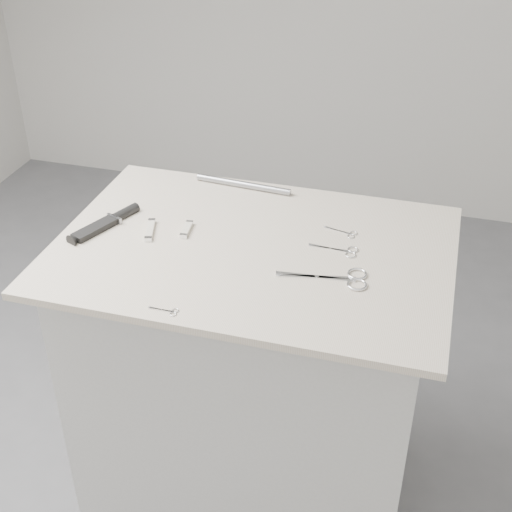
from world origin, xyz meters
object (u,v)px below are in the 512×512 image
(large_shears, at_px, (343,278))
(pocket_knife_b, at_px, (187,230))
(embroidery_scissors_b, at_px, (345,233))
(sheathed_knife, at_px, (109,222))
(pocket_knife_a, at_px, (150,230))
(plinth, at_px, (253,384))
(embroidery_scissors_a, at_px, (343,251))
(metal_rail, at_px, (243,184))
(tiny_scissors, at_px, (167,311))

(large_shears, distance_m, pocket_knife_b, 0.44)
(embroidery_scissors_b, height_order, sheathed_knife, sheathed_knife)
(pocket_knife_a, bearing_deg, sheathed_knife, 70.12)
(plinth, bearing_deg, embroidery_scissors_a, 10.52)
(plinth, height_order, embroidery_scissors_a, embroidery_scissors_a)
(embroidery_scissors_a, bearing_deg, pocket_knife_b, -174.94)
(sheathed_knife, height_order, metal_rail, sheathed_knife)
(large_shears, xyz_separation_m, embroidery_scissors_a, (-0.02, 0.12, -0.00))
(embroidery_scissors_b, height_order, metal_rail, metal_rail)
(large_shears, relative_size, embroidery_scissors_a, 1.74)
(large_shears, relative_size, sheathed_knife, 1.02)
(pocket_knife_a, height_order, metal_rail, metal_rail)
(large_shears, distance_m, tiny_scissors, 0.42)
(large_shears, xyz_separation_m, sheathed_knife, (-0.64, 0.09, 0.01))
(embroidery_scissors_b, height_order, tiny_scissors, same)
(embroidery_scissors_a, bearing_deg, tiny_scissors, -130.17)
(plinth, bearing_deg, sheathed_knife, 179.36)
(sheathed_knife, xyz_separation_m, pocket_knife_a, (0.12, -0.01, -0.00))
(tiny_scissors, distance_m, pocket_knife_a, 0.35)
(plinth, relative_size, sheathed_knife, 4.28)
(tiny_scissors, bearing_deg, pocket_knife_a, 119.92)
(embroidery_scissors_b, distance_m, metal_rail, 0.37)
(plinth, relative_size, metal_rail, 3.13)
(embroidery_scissors_a, height_order, tiny_scissors, same)
(embroidery_scissors_a, bearing_deg, plinth, -166.50)
(pocket_knife_a, distance_m, metal_rail, 0.35)
(tiny_scissors, bearing_deg, sheathed_knife, 133.63)
(plinth, relative_size, large_shears, 4.18)
(sheathed_knife, height_order, pocket_knife_b, sheathed_knife)
(embroidery_scissors_a, distance_m, sheathed_knife, 0.62)
(tiny_scissors, distance_m, sheathed_knife, 0.43)
(sheathed_knife, bearing_deg, embroidery_scissors_a, -64.24)
(embroidery_scissors_a, height_order, sheathed_knife, sheathed_knife)
(embroidery_scissors_b, distance_m, sheathed_knife, 0.62)
(embroidery_scissors_a, bearing_deg, pocket_knife_a, -172.07)
(sheathed_knife, relative_size, metal_rail, 0.73)
(embroidery_scissors_b, distance_m, tiny_scissors, 0.54)
(sheathed_knife, relative_size, pocket_knife_a, 2.00)
(sheathed_knife, bearing_deg, embroidery_scissors_b, -56.07)
(large_shears, distance_m, sheathed_knife, 0.65)
(plinth, xyz_separation_m, large_shears, (0.24, -0.08, 0.47))
(large_shears, relative_size, pocket_knife_a, 2.04)
(embroidery_scissors_a, relative_size, metal_rail, 0.43)
(plinth, xyz_separation_m, sheathed_knife, (-0.40, 0.00, 0.48))
(plinth, distance_m, embroidery_scissors_a, 0.52)
(tiny_scissors, distance_m, pocket_knife_b, 0.35)
(embroidery_scissors_a, bearing_deg, sheathed_knife, -173.64)
(embroidery_scissors_a, xyz_separation_m, sheathed_knife, (-0.62, -0.04, 0.01))
(sheathed_knife, bearing_deg, tiny_scissors, -114.80)
(plinth, height_order, embroidery_scissors_b, embroidery_scissors_b)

